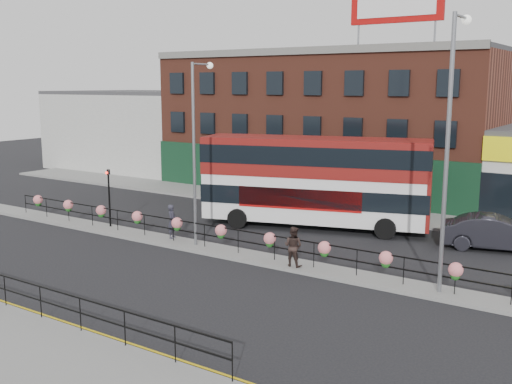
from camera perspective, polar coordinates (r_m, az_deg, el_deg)
The scene contains 16 objects.
ground at distance 28.77m, azimuth -3.34°, elevation -5.79°, with size 120.00×120.00×0.00m, color black.
north_pavement at distance 38.71m, azimuth 7.42°, elevation -1.56°, with size 60.00×4.00×0.15m, color gray.
median at distance 28.75m, azimuth -3.34°, elevation -5.65°, with size 60.00×1.60×0.15m, color gray.
yellow_line_inner at distance 22.23m, azimuth -18.88°, elevation -11.24°, with size 60.00×0.10×0.01m, color gold.
yellow_line_outer at distance 22.13m, azimuth -19.26°, elevation -11.36°, with size 60.00×0.10×0.01m, color gold.
brick_building at distance 46.90m, azimuth 7.52°, elevation 6.72°, with size 25.00×12.21×10.30m.
warehouse_west at distance 58.84m, azimuth -10.55°, elevation 5.89°, with size 15.50×12.00×7.30m.
median_railing at distance 28.50m, azimuth -3.36°, elevation -3.77°, with size 30.04×0.56×1.23m.
south_railing at distance 23.26m, azimuth -22.84°, elevation -8.04°, with size 20.04×0.05×1.12m.
double_decker_bus at distance 33.17m, azimuth 5.70°, elevation 1.80°, with size 12.77×6.36×5.05m.
car at distance 31.27m, azimuth 21.88°, elevation -3.63°, with size 5.39×3.08×1.68m, color #24232B.
pedestrian_a at distance 30.92m, azimuth -8.00°, elevation -2.78°, with size 0.62×0.74×1.74m, color #2A2A37.
pedestrian_b at distance 26.01m, azimuth 3.56°, elevation -5.18°, with size 0.87×0.68×1.76m, color #2D201D.
lamp_column_west at distance 28.96m, azimuth -5.66°, elevation 5.13°, with size 0.32×1.55×8.83m.
lamp_column_east at distance 23.15m, azimuth 18.02°, elevation 5.62°, with size 0.37×1.81×10.33m.
traffic_light_median at distance 33.82m, azimuth -13.86°, elevation 0.63°, with size 0.15×0.28×3.65m.
Camera 1 is at (16.72, -22.02, 7.94)m, focal length 42.00 mm.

